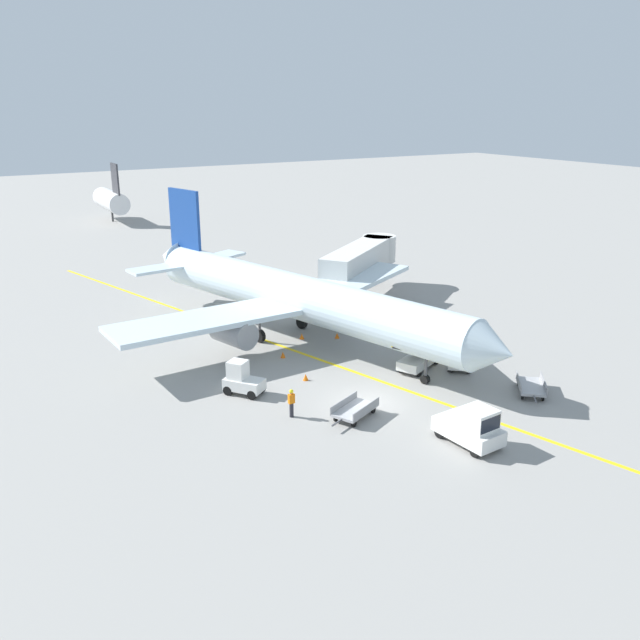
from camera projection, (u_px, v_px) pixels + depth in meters
ground_plane at (368, 402)px, 40.46m from camera, size 300.00×300.00×0.00m
taxi_line_yellow at (347, 369)px, 45.39m from camera, size 21.09×77.33×0.01m
airliner at (294, 296)px, 50.05m from camera, size 27.86×34.82×10.10m
jet_bridge at (363, 258)px, 61.55m from camera, size 11.89×9.44×4.85m
pushback_tug at (472, 427)px, 35.18m from camera, size 2.16×3.73×2.20m
baggage_tug_near_wing at (242, 380)px, 41.36m from camera, size 2.46×2.71×2.10m
baggage_tug_by_cargo_door at (406, 322)px, 52.11m from camera, size 2.67×1.91×2.10m
belt_loader_forward_hold at (419, 358)px, 45.27m from camera, size 5.07×3.20×2.59m
belt_loader_aft_hold at (459, 355)px, 45.84m from camera, size 4.25×4.57×2.59m
baggage_cart_loaded at (355, 410)px, 38.38m from camera, size 3.75×2.58×0.94m
baggage_cart_empty_trailing at (531, 386)px, 41.55m from camera, size 3.04×3.39×0.94m
ground_crew_marshaller at (291, 402)px, 38.30m from camera, size 0.36×0.24×1.70m
safety_cone_nose_left at (306, 377)px, 43.55m from camera, size 0.36×0.36×0.44m
safety_cone_nose_right at (249, 333)px, 51.83m from camera, size 0.36×0.36×0.44m
safety_cone_wingtip_left at (337, 335)px, 51.29m from camera, size 0.36×0.36×0.44m
safety_cone_wingtip_right at (283, 355)px, 47.39m from camera, size 0.36×0.36×0.44m
safety_cone_tail_area at (302, 336)px, 51.14m from camera, size 0.36×0.36×0.44m
distant_aircraft_far_left at (111, 200)px, 100.00m from camera, size 3.00×10.10×8.80m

